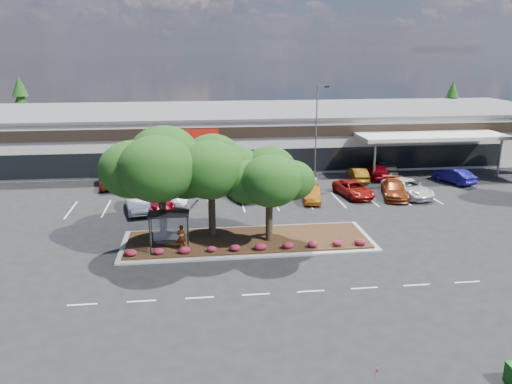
{
  "coord_description": "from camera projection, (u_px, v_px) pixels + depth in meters",
  "views": [
    {
      "loc": [
        -5.57,
        -29.52,
        13.42
      ],
      "look_at": [
        -0.9,
        8.09,
        2.6
      ],
      "focal_mm": 35.0,
      "sensor_mm": 36.0,
      "label": 1
    }
  ],
  "objects": [
    {
      "name": "ground",
      "position": [
        285.0,
        264.0,
        32.51
      ],
      "size": [
        160.0,
        160.0,
        0.0
      ],
      "primitive_type": "plane",
      "color": "black",
      "rests_on": "ground"
    },
    {
      "name": "car_14",
      "position": [
        358.0,
        175.0,
        52.7
      ],
      "size": [
        1.95,
        4.54,
        1.45
      ],
      "primitive_type": "imported",
      "rotation": [
        0.0,
        0.0,
        3.05
      ],
      "color": "#633C08",
      "rests_on": "ground"
    },
    {
      "name": "island_tree_mid",
      "position": [
        211.0,
        187.0,
        35.87
      ],
      "size": [
        6.6,
        6.6,
        7.32
      ],
      "primitive_type": null,
      "color": "#17370C",
      "rests_on": "landscape_island"
    },
    {
      "name": "car_5",
      "position": [
        354.0,
        189.0,
        47.29
      ],
      "size": [
        3.21,
        5.49,
        1.43
      ],
      "primitive_type": "imported",
      "rotation": [
        0.0,
        0.0,
        0.17
      ],
      "color": "maroon",
      "rests_on": "ground"
    },
    {
      "name": "island_tree_west",
      "position": [
        161.0,
        187.0,
        34.71
      ],
      "size": [
        7.2,
        7.2,
        7.89
      ],
      "primitive_type": null,
      "color": "#17370C",
      "rests_on": "landscape_island"
    },
    {
      "name": "island_tree_east",
      "position": [
        269.0,
        196.0,
        35.02
      ],
      "size": [
        5.8,
        5.8,
        6.5
      ],
      "primitive_type": null,
      "color": "#17370C",
      "rests_on": "landscape_island"
    },
    {
      "name": "landscape_island",
      "position": [
        248.0,
        241.0,
        36.06
      ],
      "size": [
        18.0,
        6.0,
        0.26
      ],
      "color": "gray",
      "rests_on": "ground"
    },
    {
      "name": "car_17",
      "position": [
        454.0,
        176.0,
        52.02
      ],
      "size": [
        3.1,
        4.92,
        1.53
      ],
      "primitive_type": "imported",
      "rotation": [
        0.0,
        0.0,
        3.49
      ],
      "color": "navy",
      "rests_on": "ground"
    },
    {
      "name": "retail_store",
      "position": [
        239.0,
        133.0,
        64.01
      ],
      "size": [
        80.4,
        25.2,
        6.25
      ],
      "color": "beige",
      "rests_on": "ground"
    },
    {
      "name": "car_0",
      "position": [
        137.0,
        201.0,
        43.03
      ],
      "size": [
        2.73,
        5.43,
        1.71
      ],
      "primitive_type": "imported",
      "rotation": [
        0.0,
        0.0,
        0.18
      ],
      "color": "silver",
      "rests_on": "ground"
    },
    {
      "name": "light_pole",
      "position": [
        317.0,
        140.0,
        51.4
      ],
      "size": [
        1.43,
        0.67,
        10.1
      ],
      "rotation": [
        0.0,
        0.0,
        -0.23
      ],
      "color": "gray",
      "rests_on": "ground"
    },
    {
      "name": "survey_stake",
      "position": [
        376.0,
        377.0,
        20.07
      ],
      "size": [
        0.07,
        0.14,
        1.15
      ],
      "color": "tan",
      "rests_on": "ground"
    },
    {
      "name": "shrub_row",
      "position": [
        251.0,
        247.0,
        33.95
      ],
      "size": [
        17.0,
        0.8,
        0.5
      ],
      "primitive_type": null,
      "color": "maroon",
      "rests_on": "landscape_island"
    },
    {
      "name": "car_4",
      "position": [
        311.0,
        194.0,
        45.8
      ],
      "size": [
        2.09,
        4.48,
        1.42
      ],
      "primitive_type": "imported",
      "rotation": [
        0.0,
        0.0,
        -0.14
      ],
      "color": "#7A3C08",
      "rests_on": "ground"
    },
    {
      "name": "car_10",
      "position": [
        177.0,
        182.0,
        49.2
      ],
      "size": [
        2.36,
        5.13,
        1.71
      ],
      "primitive_type": "imported",
      "rotation": [
        0.0,
        0.0,
        3.21
      ],
      "color": "silver",
      "rests_on": "ground"
    },
    {
      "name": "conifer_north_east",
      "position": [
        451.0,
        110.0,
        77.29
      ],
      "size": [
        3.96,
        3.96,
        9.0
      ],
      "primitive_type": "cone",
      "color": "#17370C",
      "rests_on": "ground"
    },
    {
      "name": "car_1",
      "position": [
        155.0,
        202.0,
        43.35
      ],
      "size": [
        4.11,
        5.6,
        1.41
      ],
      "primitive_type": "imported",
      "rotation": [
        0.0,
        0.0,
        0.39
      ],
      "color": "maroon",
      "rests_on": "ground"
    },
    {
      "name": "car_12",
      "position": [
        222.0,
        177.0,
        51.9
      ],
      "size": [
        3.82,
        5.38,
        1.36
      ],
      "primitive_type": "imported",
      "rotation": [
        0.0,
        0.0,
        3.5
      ],
      "color": "#642610",
      "rests_on": "ground"
    },
    {
      "name": "car_7",
      "position": [
        408.0,
        188.0,
        47.33
      ],
      "size": [
        3.94,
        6.19,
        1.59
      ],
      "primitive_type": "imported",
      "rotation": [
        0.0,
        0.0,
        0.24
      ],
      "color": "silver",
      "rests_on": "ground"
    },
    {
      "name": "car_13",
      "position": [
        281.0,
        180.0,
        50.23
      ],
      "size": [
        3.12,
        6.03,
        1.62
      ],
      "primitive_type": "imported",
      "rotation": [
        0.0,
        0.0,
        3.07
      ],
      "color": "silver",
      "rests_on": "ground"
    },
    {
      "name": "car_2",
      "position": [
        185.0,
        197.0,
        44.6
      ],
      "size": [
        2.88,
        4.96,
        1.55
      ],
      "primitive_type": "imported",
      "rotation": [
        0.0,
        0.0,
        -0.28
      ],
      "color": "slate",
      "rests_on": "ground"
    },
    {
      "name": "bus_shelter",
      "position": [
        169.0,
        220.0,
        33.81
      ],
      "size": [
        2.75,
        1.55,
        2.59
      ],
      "color": "black",
      "rests_on": "landscape_island"
    },
    {
      "name": "conifer_north_west",
      "position": [
        22.0,
        111.0,
        71.48
      ],
      "size": [
        4.4,
        4.4,
        10.0
      ],
      "primitive_type": "cone",
      "color": "#17370C",
      "rests_on": "ground"
    },
    {
      "name": "car_15",
      "position": [
        383.0,
        168.0,
        55.35
      ],
      "size": [
        1.87,
        4.95,
        1.61
      ],
      "primitive_type": "imported",
      "rotation": [
        0.0,
        0.0,
        3.11
      ],
      "color": "black",
      "rests_on": "ground"
    },
    {
      "name": "car_6",
      "position": [
        394.0,
        189.0,
        46.92
      ],
      "size": [
        3.54,
        5.74,
        1.55
      ],
      "primitive_type": "imported",
      "rotation": [
        0.0,
        0.0,
        -0.27
      ],
      "color": "maroon",
      "rests_on": "ground"
    },
    {
      "name": "person_waiting",
      "position": [
        181.0,
        237.0,
        34.06
      ],
      "size": [
        0.67,
        0.49,
        1.71
      ],
      "primitive_type": "imported",
      "rotation": [
        0.0,
        0.0,
        3.27
      ],
      "color": "#594C47",
      "rests_on": "landscape_island"
    },
    {
      "name": "car_11",
      "position": [
        197.0,
        182.0,
        49.4
      ],
      "size": [
        2.97,
        5.01,
        1.56
      ],
      "primitive_type": "imported",
      "rotation": [
        0.0,
        0.0,
        3.44
      ],
      "color": "maroon",
      "rests_on": "ground"
    },
    {
      "name": "lane_markings",
      "position": [
        261.0,
        214.0,
        42.44
      ],
      "size": [
        33.12,
        20.06,
        0.01
      ],
      "color": "silver",
      "rests_on": "ground"
    },
    {
      "name": "car_9",
      "position": [
        112.0,
        179.0,
        50.63
      ],
      "size": [
        3.57,
        6.02,
        1.57
      ],
      "primitive_type": "imported",
      "rotation": [
        0.0,
        0.0,
        3.32
      ],
      "color": "maroon",
      "rests_on": "ground"
    },
    {
      "name": "car_3",
      "position": [
        241.0,
        189.0,
        46.73
      ],
      "size": [
        3.08,
        5.36,
        1.67
      ],
      "primitive_type": "imported",
      "rotation": [
        0.0,
        0.0,
        0.28
      ],
      "color": "maroon",
      "rests_on": "ground"
    },
    {
      "name": "car_16",
      "position": [
        377.0,
        171.0,
        53.84
      ],
      "size": [
        2.39,
        5.0,
        1.65
      ],
      "primitive_type": "imported",
      "rotation": [
        0.0,
        0.0,
        3.05
      ],
      "color": "maroon",
      "rests_on": "ground"
    }
  ]
}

